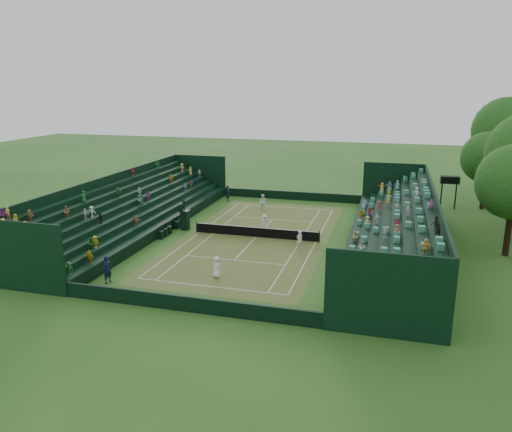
% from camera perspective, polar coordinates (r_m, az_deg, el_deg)
% --- Properties ---
extents(ground, '(160.00, 160.00, 0.00)m').
position_cam_1_polar(ground, '(45.43, 0.00, -2.44)').
color(ground, '#24551B').
rests_on(ground, ground).
extents(court_surface, '(12.97, 26.77, 0.01)m').
position_cam_1_polar(court_surface, '(45.42, 0.00, -2.43)').
color(court_surface, '#437A28').
rests_on(court_surface, ground).
extents(perimeter_wall_north, '(17.17, 0.20, 1.00)m').
position_cam_1_polar(perimeter_wall_north, '(60.25, 4.04, 2.35)').
color(perimeter_wall_north, black).
rests_on(perimeter_wall_north, ground).
extents(perimeter_wall_south, '(17.17, 0.20, 1.00)m').
position_cam_1_polar(perimeter_wall_south, '(31.22, -7.93, -9.91)').
color(perimeter_wall_south, black).
rests_on(perimeter_wall_south, ground).
extents(perimeter_wall_east, '(0.20, 31.77, 1.00)m').
position_cam_1_polar(perimeter_wall_east, '(43.88, 10.75, -2.65)').
color(perimeter_wall_east, black).
rests_on(perimeter_wall_east, ground).
extents(perimeter_wall_west, '(0.20, 31.77, 1.00)m').
position_cam_1_polar(perimeter_wall_west, '(48.15, -9.78, -1.03)').
color(perimeter_wall_west, black).
rests_on(perimeter_wall_west, ground).
extents(north_grandstand, '(6.60, 32.00, 4.90)m').
position_cam_1_polar(north_grandstand, '(43.49, 16.30, -1.72)').
color(north_grandstand, black).
rests_on(north_grandstand, ground).
extents(south_grandstand, '(6.60, 32.00, 4.90)m').
position_cam_1_polar(south_grandstand, '(49.78, -14.19, 0.49)').
color(south_grandstand, black).
rests_on(south_grandstand, ground).
extents(tennis_net, '(11.67, 0.10, 1.06)m').
position_cam_1_polar(tennis_net, '(45.27, 0.00, -1.80)').
color(tennis_net, black).
rests_on(tennis_net, ground).
extents(scoreboard_tower, '(2.00, 1.00, 3.70)m').
position_cam_1_polar(scoreboard_tower, '(59.04, 21.27, 3.73)').
color(scoreboard_tower, black).
rests_on(scoreboard_tower, ground).
extents(umpire_chair, '(0.90, 0.90, 2.82)m').
position_cam_1_polar(umpire_chair, '(47.96, -8.14, -0.16)').
color(umpire_chair, black).
rests_on(umpire_chair, ground).
extents(courtside_chairs, '(0.49, 5.46, 1.07)m').
position_cam_1_polar(courtside_chairs, '(47.83, -9.52, -1.25)').
color(courtside_chairs, black).
rests_on(courtside_chairs, ground).
extents(player_near_west, '(0.92, 0.77, 1.60)m').
position_cam_1_polar(player_near_west, '(36.05, -4.52, -5.83)').
color(player_near_west, white).
rests_on(player_near_west, ground).
extents(player_near_east, '(0.70, 0.69, 1.64)m').
position_cam_1_polar(player_near_east, '(42.12, 4.99, -2.73)').
color(player_near_east, silver).
rests_on(player_near_east, ground).
extents(player_far_west, '(1.05, 0.96, 1.75)m').
position_cam_1_polar(player_far_west, '(55.12, 0.79, 1.61)').
color(player_far_west, white).
rests_on(player_far_west, ground).
extents(player_far_east, '(1.16, 1.15, 1.60)m').
position_cam_1_polar(player_far_east, '(47.24, 1.00, -0.74)').
color(player_far_east, white).
rests_on(player_far_east, ground).
extents(line_judge_north, '(0.57, 0.75, 1.86)m').
position_cam_1_polar(line_judge_north, '(59.36, -3.22, 2.60)').
color(line_judge_north, black).
rests_on(line_judge_north, ground).
extents(line_judge_south, '(0.66, 0.82, 1.97)m').
position_cam_1_polar(line_judge_south, '(36.43, -16.60, -5.89)').
color(line_judge_south, black).
rests_on(line_judge_south, ground).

